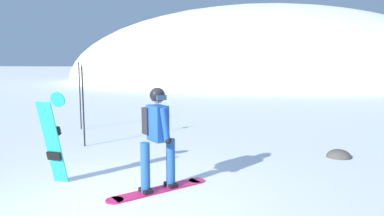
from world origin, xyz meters
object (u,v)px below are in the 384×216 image
at_px(snowboarder_main, 157,136).
at_px(spare_snowboard, 53,139).
at_px(piste_marker_far, 83,100).
at_px(rock_mid, 339,157).
at_px(piste_marker_near, 80,91).

relative_size(snowboarder_main, spare_snowboard, 1.06).
distance_m(piste_marker_far, rock_mid, 6.21).
height_order(snowboarder_main, piste_marker_near, piste_marker_near).
height_order(spare_snowboard, piste_marker_far, piste_marker_far).
xyz_separation_m(piste_marker_far, rock_mid, (6.08, 0.50, -1.18)).
relative_size(spare_snowboard, piste_marker_near, 0.74).
bearing_deg(snowboarder_main, spare_snowboard, -173.61).
bearing_deg(spare_snowboard, rock_mid, 32.27).
distance_m(snowboarder_main, piste_marker_near, 6.17).
bearing_deg(spare_snowboard, piste_marker_near, 117.47).
height_order(spare_snowboard, rock_mid, spare_snowboard).
bearing_deg(piste_marker_far, spare_snowboard, -68.14).
relative_size(snowboarder_main, piste_marker_near, 0.79).
bearing_deg(piste_marker_far, snowboarder_main, -40.50).
relative_size(spare_snowboard, piste_marker_far, 0.77).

